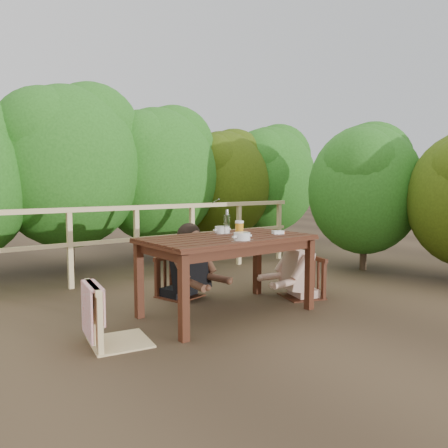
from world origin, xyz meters
TOP-DOWN VIEW (x-y plane):
  - ground at (0.00, 0.00)m, footprint 60.00×60.00m
  - table at (0.00, 0.00)m, footprint 1.66×0.93m
  - chair_left at (-1.20, -0.11)m, footprint 0.56×0.56m
  - chair_far at (-0.03, 0.84)m, footprint 0.53×0.53m
  - chair_right at (1.07, -0.02)m, footprint 0.55×0.55m
  - woman at (-0.03, 0.86)m, footprint 0.68×0.76m
  - diner_right at (1.10, -0.02)m, footprint 0.73×0.66m
  - railing at (0.00, 2.00)m, footprint 5.60×0.10m
  - hedge_row at (0.40, 3.20)m, footprint 6.60×1.60m
  - shrub_side at (3.20, -0.15)m, footprint 1.40×2.20m
  - soup_near at (-0.07, -0.32)m, footprint 0.26×0.26m
  - soup_far at (0.14, 0.27)m, footprint 0.26×0.26m
  - bread_roll at (0.09, -0.16)m, footprint 0.13×0.10m
  - beer_glass at (0.11, -0.05)m, footprint 0.09×0.09m
  - bottle at (0.09, 0.11)m, footprint 0.07×0.07m
  - butter_tub at (0.55, -0.16)m, footprint 0.13×0.11m

SIDE VIEW (x-z plane):
  - ground at x=0.00m, z-range 0.00..0.00m
  - table at x=0.00m, z-range 0.00..0.77m
  - chair_right at x=1.07m, z-range 0.00..0.87m
  - chair_far at x=-0.03m, z-range 0.00..0.88m
  - chair_left at x=-1.20m, z-range 0.00..0.97m
  - railing at x=0.00m, z-range 0.00..1.01m
  - diner_right at x=1.10m, z-range 0.00..1.22m
  - woman at x=-0.03m, z-range 0.00..1.31m
  - butter_tub at x=0.55m, z-range 0.77..0.81m
  - bread_roll at x=0.09m, z-range 0.77..0.84m
  - soup_far at x=0.14m, z-range 0.77..0.85m
  - soup_near at x=-0.07m, z-range 0.77..0.85m
  - beer_glass at x=0.11m, z-range 0.77..0.93m
  - bottle at x=0.09m, z-range 0.77..1.04m
  - shrub_side at x=3.20m, z-range 0.00..2.90m
  - hedge_row at x=0.40m, z-range 0.00..3.80m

